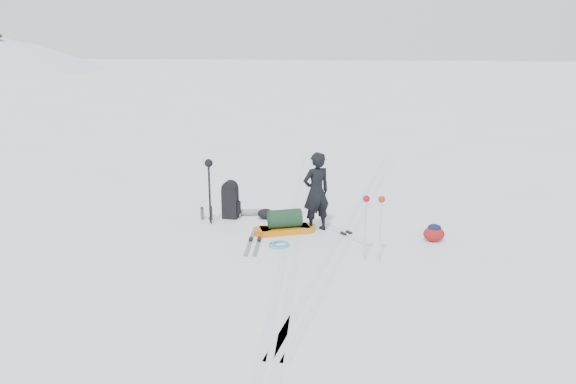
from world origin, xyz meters
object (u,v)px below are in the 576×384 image
(ski_poles_black, at_px, (209,171))
(pulk_sled, at_px, (285,224))
(expedition_rucksack, at_px, (233,201))
(skier, at_px, (316,192))

(ski_poles_black, bearing_deg, pulk_sled, -8.37)
(expedition_rucksack, height_order, ski_poles_black, ski_poles_black)
(skier, height_order, ski_poles_black, skier)
(skier, xyz_separation_m, expedition_rucksack, (-2.09, 0.66, -0.48))
(expedition_rucksack, xyz_separation_m, ski_poles_black, (-0.43, -0.51, 0.85))
(skier, xyz_separation_m, pulk_sled, (-0.68, -0.25, -0.71))
(expedition_rucksack, bearing_deg, skier, -14.32)
(pulk_sled, distance_m, ski_poles_black, 2.17)
(skier, relative_size, ski_poles_black, 1.17)
(pulk_sled, bearing_deg, ski_poles_black, 145.70)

